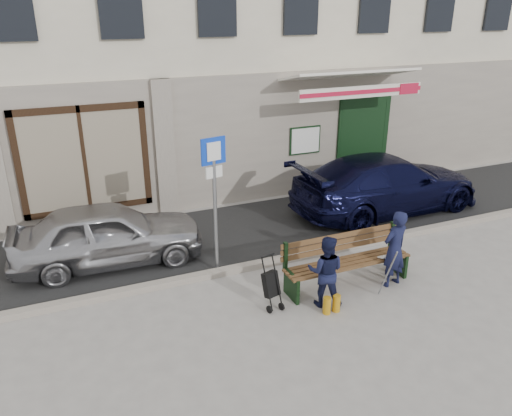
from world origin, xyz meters
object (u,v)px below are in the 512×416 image
bench (345,262)px  woman (326,271)px  car_silver (108,234)px  parking_sign (214,185)px  stroller (271,285)px  car_navy (387,184)px  man (394,249)px

bench → woman: woman is taller
car_silver → parking_sign: 2.42m
bench → stroller: 1.51m
parking_sign → woman: 2.48m
car_silver → woman: size_ratio=2.88×
stroller → car_navy: bearing=17.0°
car_navy → stroller: 5.18m
car_navy → bench: (-2.86, -2.66, -0.24)m
parking_sign → man: (2.73, -1.72, -1.02)m
bench → woman: bearing=-148.0°
car_silver → man: 5.38m
parking_sign → woman: size_ratio=2.07×
woman → stroller: size_ratio=1.39×
car_silver → parking_sign: size_ratio=1.39×
car_silver → woman: 4.28m
woman → stroller: woman is taller
parking_sign → man: size_ratio=1.82×
bench → stroller: bearing=-175.7°
man → woman: 1.46m
car_navy → woman: bearing=129.1°
bench → car_silver: bearing=145.9°
man → stroller: 2.33m
parking_sign → bench: size_ratio=1.08×
car_silver → parking_sign: parking_sign is taller
parking_sign → bench: (1.94, -1.40, -1.27)m
parking_sign → stroller: (0.43, -1.52, -1.33)m
car_silver → man: man is taller
car_navy → stroller: (-4.36, -2.77, -0.30)m
bench → man: man is taller
parking_sign → car_navy: bearing=2.7°
parking_sign → man: 3.39m
parking_sign → woman: bearing=-66.8°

